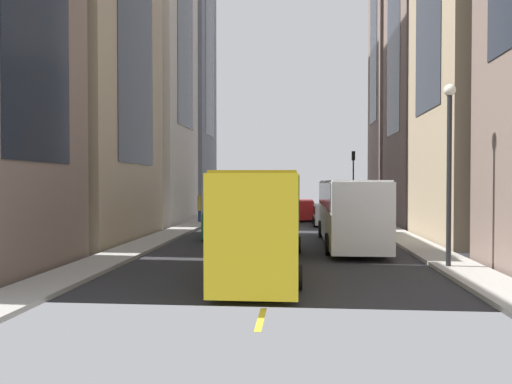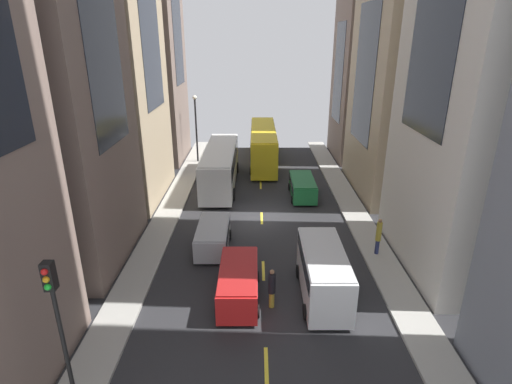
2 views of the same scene
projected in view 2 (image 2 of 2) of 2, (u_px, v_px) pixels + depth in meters
The scene contains 21 objects.
ground_plane at pixel (261, 218), 29.18m from camera, with size 39.70×39.70×0.00m, color #28282B.
sidewalk_west at pixel (166, 217), 29.14m from camera, with size 1.88×44.00×0.15m, color #9E9B93.
sidewalk_east at pixel (356, 217), 29.16m from camera, with size 1.88×44.00×0.15m, color #9E9B93.
lane_stripe_1 at pixel (266, 365), 16.12m from camera, with size 0.16×2.00×0.01m, color yellow.
lane_stripe_2 at pixel (263, 271), 22.65m from camera, with size 0.16×2.00×0.01m, color yellow.
lane_stripe_3 at pixel (261, 218), 29.18m from camera, with size 0.16×2.00×0.01m, color yellow.
lane_stripe_4 at pixel (260, 185), 35.70m from camera, with size 0.16×2.00×0.01m, color yellow.
lane_stripe_5 at pixel (259, 162), 42.23m from camera, with size 0.16×2.00×0.01m, color yellow.
lane_stripe_6 at pixel (259, 145), 48.76m from camera, with size 0.16×2.00×0.01m, color yellow.
building_east_2 at pixel (415, 75), 31.31m from camera, with size 7.97×10.53×19.05m.
building_east_3 at pixel (377, 73), 41.20m from camera, with size 8.11×7.99×17.66m.
city_bus_white at pixel (220, 163), 34.98m from camera, with size 2.80×11.34×3.35m.
streetcar_yellow at pixel (263, 143), 41.30m from camera, with size 2.70×12.56×3.59m.
delivery_van_white at pixel (323, 270), 19.90m from camera, with size 2.25×5.55×2.58m.
car_green_0 at pixel (302, 186), 32.80m from camera, with size 2.04×4.62×1.57m.
car_silver_1 at pixel (212, 235), 24.68m from camera, with size 2.05×4.24×1.58m.
car_red_2 at pixel (238, 281), 19.91m from camera, with size 2.06×4.62×1.71m.
pedestrian_crossing_near at pixel (378, 235), 23.74m from camera, with size 0.32×0.32×2.27m.
pedestrian_crossing_mid at pixel (271, 287), 19.26m from camera, with size 0.35×0.35×2.08m.
traffic_light_near_corner at pixel (57, 318), 12.08m from camera, with size 0.32×0.44×6.17m.
streetlamp_near at pixel (195, 121), 40.53m from camera, with size 0.44×0.44×6.75m.
Camera 2 is at (-0.41, -26.52, 12.31)m, focal length 28.28 mm.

